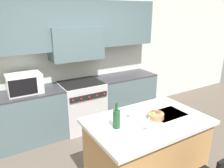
{
  "coord_description": "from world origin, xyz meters",
  "views": [
    {
      "loc": [
        -1.51,
        -1.92,
        2.2
      ],
      "look_at": [
        0.05,
        0.67,
        1.19
      ],
      "focal_mm": 35.0,
      "sensor_mm": 36.0,
      "label": 1
    }
  ],
  "objects_px": {
    "wine_bottle": "(117,118)",
    "wine_glass_near": "(149,121)",
    "fruit_bowl": "(155,115)",
    "range_stove": "(82,105)",
    "microwave": "(24,83)",
    "wine_glass_far": "(131,109)"
  },
  "relations": [
    {
      "from": "wine_bottle",
      "to": "wine_glass_near",
      "type": "height_order",
      "value": "wine_bottle"
    },
    {
      "from": "fruit_bowl",
      "to": "wine_glass_near",
      "type": "bearing_deg",
      "value": -144.82
    },
    {
      "from": "range_stove",
      "to": "microwave",
      "type": "xyz_separation_m",
      "value": [
        -0.99,
        0.02,
        0.61
      ]
    },
    {
      "from": "wine_glass_far",
      "to": "fruit_bowl",
      "type": "relative_size",
      "value": 0.86
    },
    {
      "from": "wine_glass_far",
      "to": "fruit_bowl",
      "type": "distance_m",
      "value": 0.32
    },
    {
      "from": "microwave",
      "to": "fruit_bowl",
      "type": "bearing_deg",
      "value": -57.28
    },
    {
      "from": "microwave",
      "to": "fruit_bowl",
      "type": "xyz_separation_m",
      "value": [
        1.2,
        -1.86,
        -0.09
      ]
    },
    {
      "from": "range_stove",
      "to": "fruit_bowl",
      "type": "xyz_separation_m",
      "value": [
        0.2,
        -1.85,
        0.52
      ]
    },
    {
      "from": "fruit_bowl",
      "to": "range_stove",
      "type": "bearing_deg",
      "value": 96.32
    },
    {
      "from": "range_stove",
      "to": "wine_bottle",
      "type": "distance_m",
      "value": 1.92
    },
    {
      "from": "wine_glass_near",
      "to": "range_stove",
      "type": "bearing_deg",
      "value": 88.11
    },
    {
      "from": "wine_glass_far",
      "to": "microwave",
      "type": "bearing_deg",
      "value": 118.78
    },
    {
      "from": "range_stove",
      "to": "microwave",
      "type": "relative_size",
      "value": 1.72
    },
    {
      "from": "wine_glass_near",
      "to": "wine_glass_far",
      "type": "bearing_deg",
      "value": 88.32
    },
    {
      "from": "range_stove",
      "to": "microwave",
      "type": "height_order",
      "value": "microwave"
    },
    {
      "from": "range_stove",
      "to": "wine_bottle",
      "type": "xyz_separation_m",
      "value": [
        -0.33,
        -1.79,
        0.59
      ]
    },
    {
      "from": "wine_glass_near",
      "to": "wine_glass_far",
      "type": "height_order",
      "value": "same"
    },
    {
      "from": "fruit_bowl",
      "to": "wine_glass_far",
      "type": "bearing_deg",
      "value": 148.59
    },
    {
      "from": "fruit_bowl",
      "to": "microwave",
      "type": "bearing_deg",
      "value": 122.72
    },
    {
      "from": "wine_bottle",
      "to": "range_stove",
      "type": "bearing_deg",
      "value": 79.5
    },
    {
      "from": "microwave",
      "to": "wine_bottle",
      "type": "distance_m",
      "value": 1.93
    },
    {
      "from": "microwave",
      "to": "fruit_bowl",
      "type": "relative_size",
      "value": 2.62
    }
  ]
}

